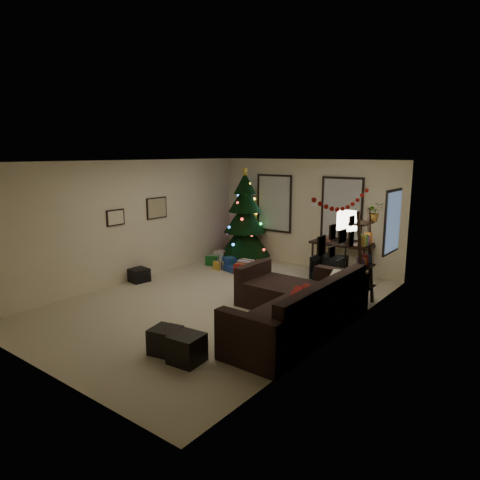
% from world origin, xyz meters
% --- Properties ---
extents(floor, '(7.00, 7.00, 0.00)m').
position_xyz_m(floor, '(0.00, 0.00, 0.00)').
color(floor, '#C6B896').
rests_on(floor, ground).
extents(ceiling, '(7.00, 7.00, 0.00)m').
position_xyz_m(ceiling, '(0.00, 0.00, 2.70)').
color(ceiling, white).
rests_on(ceiling, floor).
extents(wall_back, '(5.00, 0.00, 5.00)m').
position_xyz_m(wall_back, '(0.00, 3.50, 1.35)').
color(wall_back, beige).
rests_on(wall_back, floor).
extents(wall_front, '(5.00, 0.00, 5.00)m').
position_xyz_m(wall_front, '(0.00, -3.50, 1.35)').
color(wall_front, beige).
rests_on(wall_front, floor).
extents(wall_left, '(0.00, 7.00, 7.00)m').
position_xyz_m(wall_left, '(-2.50, 0.00, 1.35)').
color(wall_left, beige).
rests_on(wall_left, floor).
extents(wall_right, '(0.00, 7.00, 7.00)m').
position_xyz_m(wall_right, '(2.50, 0.00, 1.35)').
color(wall_right, beige).
rests_on(wall_right, floor).
extents(window_back_left, '(1.05, 0.06, 1.50)m').
position_xyz_m(window_back_left, '(-0.95, 3.47, 1.55)').
color(window_back_left, '#728CB2').
rests_on(window_back_left, wall_back).
extents(window_back_right, '(1.05, 0.06, 1.50)m').
position_xyz_m(window_back_right, '(0.95, 3.47, 1.55)').
color(window_back_right, '#728CB2').
rests_on(window_back_right, wall_back).
extents(window_right_wall, '(0.06, 0.90, 1.30)m').
position_xyz_m(window_right_wall, '(2.47, 2.55, 1.50)').
color(window_right_wall, '#728CB2').
rests_on(window_right_wall, wall_right).
extents(christmas_tree, '(1.37, 1.37, 2.55)m').
position_xyz_m(christmas_tree, '(-1.65, 3.11, 1.06)').
color(christmas_tree, black).
rests_on(christmas_tree, floor).
extents(presents, '(1.50, 1.01, 0.30)m').
position_xyz_m(presents, '(-1.35, 2.19, 0.12)').
color(presents, silver).
rests_on(presents, floor).
extents(sofa, '(2.15, 3.10, 0.93)m').
position_xyz_m(sofa, '(1.80, -0.10, 0.31)').
color(sofa, black).
rests_on(sofa, floor).
extents(pillow_red_a, '(0.27, 0.48, 0.47)m').
position_xyz_m(pillow_red_a, '(2.21, -0.79, 0.64)').
color(pillow_red_a, maroon).
rests_on(pillow_red_a, sofa).
extents(pillow_red_b, '(0.26, 0.44, 0.42)m').
position_xyz_m(pillow_red_b, '(2.21, -0.54, 0.64)').
color(pillow_red_b, maroon).
rests_on(pillow_red_b, sofa).
extents(pillow_cream, '(0.25, 0.47, 0.45)m').
position_xyz_m(pillow_cream, '(2.21, 0.52, 0.63)').
color(pillow_cream, '#BDB399').
rests_on(pillow_cream, sofa).
extents(ottoman_near, '(0.48, 0.48, 0.38)m').
position_xyz_m(ottoman_near, '(0.82, -2.13, 0.19)').
color(ottoman_near, black).
rests_on(ottoman_near, floor).
extents(ottoman_far, '(0.46, 0.46, 0.40)m').
position_xyz_m(ottoman_far, '(1.27, -2.15, 0.20)').
color(ottoman_far, black).
rests_on(ottoman_far, floor).
extents(desk, '(1.45, 0.52, 0.78)m').
position_xyz_m(desk, '(1.09, 3.22, 0.69)').
color(desk, black).
rests_on(desk, floor).
extents(desk_chair, '(0.62, 0.58, 0.62)m').
position_xyz_m(desk_chair, '(1.10, 2.57, 0.31)').
color(desk_chair, black).
rests_on(desk_chair, floor).
extents(bookshelf, '(0.30, 0.54, 1.82)m').
position_xyz_m(bookshelf, '(2.30, 1.56, 0.88)').
color(bookshelf, black).
rests_on(bookshelf, floor).
extents(potted_plant, '(0.57, 0.56, 0.48)m').
position_xyz_m(potted_plant, '(2.30, 1.92, 1.80)').
color(potted_plant, '#4C4C4C').
rests_on(potted_plant, bookshelf).
extents(floor_lamp, '(0.38, 0.38, 1.78)m').
position_xyz_m(floor_lamp, '(1.95, 1.48, 1.49)').
color(floor_lamp, black).
rests_on(floor_lamp, floor).
extents(art_map, '(0.04, 0.60, 0.50)m').
position_xyz_m(art_map, '(-2.48, 0.75, 1.58)').
color(art_map, black).
rests_on(art_map, wall_left).
extents(art_abstract, '(0.04, 0.45, 0.35)m').
position_xyz_m(art_abstract, '(-2.48, -0.42, 1.49)').
color(art_abstract, black).
rests_on(art_abstract, wall_left).
extents(gallery, '(0.03, 1.25, 0.54)m').
position_xyz_m(gallery, '(2.48, -0.07, 1.57)').
color(gallery, black).
rests_on(gallery, wall_right).
extents(garland, '(0.08, 1.90, 0.30)m').
position_xyz_m(garland, '(2.45, 0.14, 2.12)').
color(garland, '#A5140C').
rests_on(garland, wall_right).
extents(stocking_left, '(0.20, 0.05, 0.36)m').
position_xyz_m(stocking_left, '(-0.14, 3.58, 1.50)').
color(stocking_left, '#990F0C').
rests_on(stocking_left, wall_back).
extents(stocking_right, '(0.20, 0.05, 0.36)m').
position_xyz_m(stocking_right, '(0.19, 3.53, 1.46)').
color(stocking_right, '#990F0C').
rests_on(stocking_right, wall_back).
extents(storage_bin, '(0.64, 0.48, 0.29)m').
position_xyz_m(storage_bin, '(-2.40, 0.01, 0.15)').
color(storage_bin, black).
rests_on(storage_bin, floor).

